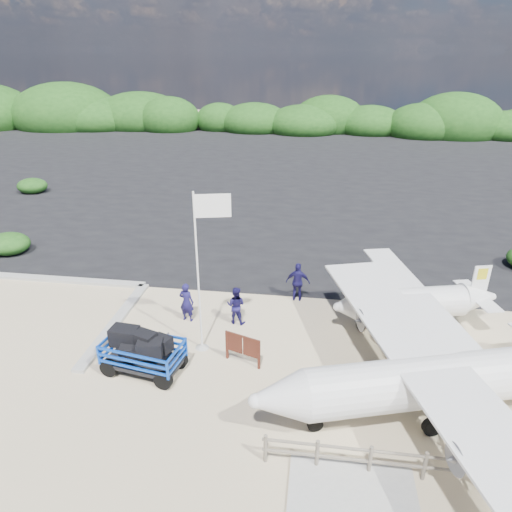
{
  "coord_description": "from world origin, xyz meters",
  "views": [
    {
      "loc": [
        4.08,
        -14.77,
        11.14
      ],
      "look_at": [
        1.24,
        5.61,
        1.82
      ],
      "focal_mm": 32.0,
      "sensor_mm": 36.0,
      "label": 1
    }
  ],
  "objects_px": {
    "baggage_cart": "(145,371)",
    "flagpole": "(202,348)",
    "signboard": "(243,363)",
    "crew_b": "(236,305)",
    "aircraft_small": "(210,158)",
    "crew_c": "(298,282)",
    "aircraft_large": "(415,191)",
    "crew_a": "(187,302)"
  },
  "relations": [
    {
      "from": "baggage_cart",
      "to": "crew_c",
      "type": "distance_m",
      "value": 8.32
    },
    {
      "from": "flagpole",
      "to": "crew_c",
      "type": "distance_m",
      "value": 5.85
    },
    {
      "from": "flagpole",
      "to": "signboard",
      "type": "relative_size",
      "value": 4.16
    },
    {
      "from": "baggage_cart",
      "to": "aircraft_small",
      "type": "relative_size",
      "value": 0.42
    },
    {
      "from": "signboard",
      "to": "crew_b",
      "type": "height_order",
      "value": "crew_b"
    },
    {
      "from": "crew_b",
      "to": "crew_c",
      "type": "distance_m",
      "value": 3.54
    },
    {
      "from": "baggage_cart",
      "to": "crew_c",
      "type": "xyz_separation_m",
      "value": [
        5.41,
        6.24,
        0.98
      ]
    },
    {
      "from": "baggage_cart",
      "to": "aircraft_large",
      "type": "relative_size",
      "value": 0.22
    },
    {
      "from": "crew_b",
      "to": "flagpole",
      "type": "bearing_deg",
      "value": 72.43
    },
    {
      "from": "baggage_cart",
      "to": "signboard",
      "type": "distance_m",
      "value": 3.73
    },
    {
      "from": "aircraft_large",
      "to": "flagpole",
      "type": "bearing_deg",
      "value": 45.97
    },
    {
      "from": "crew_a",
      "to": "crew_c",
      "type": "height_order",
      "value": "crew_c"
    },
    {
      "from": "signboard",
      "to": "crew_a",
      "type": "relative_size",
      "value": 0.86
    },
    {
      "from": "crew_c",
      "to": "aircraft_small",
      "type": "height_order",
      "value": "crew_c"
    },
    {
      "from": "crew_a",
      "to": "aircraft_small",
      "type": "xyz_separation_m",
      "value": [
        -6.85,
        33.41,
        -0.93
      ]
    },
    {
      "from": "crew_b",
      "to": "crew_a",
      "type": "bearing_deg",
      "value": 12.13
    },
    {
      "from": "baggage_cart",
      "to": "flagpole",
      "type": "distance_m",
      "value": 2.51
    },
    {
      "from": "aircraft_small",
      "to": "crew_c",
      "type": "bearing_deg",
      "value": 96.74
    },
    {
      "from": "crew_a",
      "to": "signboard",
      "type": "bearing_deg",
      "value": 147.42
    },
    {
      "from": "signboard",
      "to": "crew_c",
      "type": "height_order",
      "value": "crew_c"
    },
    {
      "from": "crew_c",
      "to": "flagpole",
      "type": "bearing_deg",
      "value": 53.79
    },
    {
      "from": "baggage_cart",
      "to": "flagpole",
      "type": "relative_size",
      "value": 0.48
    },
    {
      "from": "aircraft_large",
      "to": "crew_c",
      "type": "bearing_deg",
      "value": 49.09
    },
    {
      "from": "baggage_cart",
      "to": "flagpole",
      "type": "xyz_separation_m",
      "value": [
        1.77,
        1.77,
        0.0
      ]
    },
    {
      "from": "baggage_cart",
      "to": "aircraft_small",
      "type": "distance_m",
      "value": 37.66
    },
    {
      "from": "crew_b",
      "to": "aircraft_large",
      "type": "bearing_deg",
      "value": -107.87
    },
    {
      "from": "aircraft_large",
      "to": "aircraft_small",
      "type": "relative_size",
      "value": 1.96
    },
    {
      "from": "baggage_cart",
      "to": "flagpole",
      "type": "bearing_deg",
      "value": 55.18
    },
    {
      "from": "baggage_cart",
      "to": "crew_b",
      "type": "distance_m",
      "value": 4.85
    },
    {
      "from": "baggage_cart",
      "to": "crew_b",
      "type": "xyz_separation_m",
      "value": [
        2.82,
        3.85,
        0.88
      ]
    },
    {
      "from": "signboard",
      "to": "crew_b",
      "type": "bearing_deg",
      "value": 124.79
    },
    {
      "from": "aircraft_small",
      "to": "aircraft_large",
      "type": "bearing_deg",
      "value": 139.03
    },
    {
      "from": "baggage_cart",
      "to": "crew_a",
      "type": "bearing_deg",
      "value": 90.86
    },
    {
      "from": "flagpole",
      "to": "signboard",
      "type": "distance_m",
      "value": 1.99
    },
    {
      "from": "signboard",
      "to": "aircraft_small",
      "type": "distance_m",
      "value": 37.47
    },
    {
      "from": "crew_a",
      "to": "crew_c",
      "type": "distance_m",
      "value": 5.42
    },
    {
      "from": "crew_a",
      "to": "crew_c",
      "type": "relative_size",
      "value": 0.95
    },
    {
      "from": "signboard",
      "to": "crew_c",
      "type": "relative_size",
      "value": 0.81
    },
    {
      "from": "signboard",
      "to": "crew_b",
      "type": "relative_size",
      "value": 0.91
    },
    {
      "from": "flagpole",
      "to": "crew_c",
      "type": "xyz_separation_m",
      "value": [
        3.64,
        4.47,
        0.98
      ]
    },
    {
      "from": "crew_a",
      "to": "crew_b",
      "type": "bearing_deg",
      "value": -167.01
    },
    {
      "from": "flagpole",
      "to": "aircraft_small",
      "type": "xyz_separation_m",
      "value": [
        -8.01,
        35.37,
        0.0
      ]
    }
  ]
}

